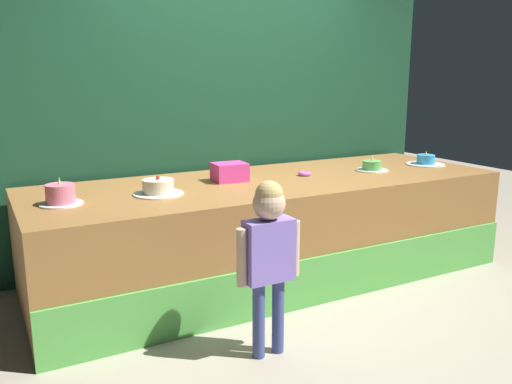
{
  "coord_description": "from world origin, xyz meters",
  "views": [
    {
      "loc": [
        -2.03,
        -2.87,
        1.6
      ],
      "look_at": [
        -0.28,
        0.38,
        0.78
      ],
      "focal_mm": 37.07,
      "sensor_mm": 36.0,
      "label": 1
    }
  ],
  "objects_px": {
    "donut": "(304,174)",
    "cake_center_right": "(372,166)",
    "child_figure": "(269,245)",
    "pink_box": "(230,172)",
    "cake_far_right": "(426,161)",
    "cake_far_left": "(61,195)",
    "cake_center_left": "(158,188)"
  },
  "relations": [
    {
      "from": "child_figure",
      "to": "donut",
      "type": "distance_m",
      "value": 1.44
    },
    {
      "from": "cake_center_right",
      "to": "cake_far_right",
      "type": "height_order",
      "value": "cake_center_right"
    },
    {
      "from": "child_figure",
      "to": "pink_box",
      "type": "relative_size",
      "value": 4.13
    },
    {
      "from": "donut",
      "to": "cake_far_left",
      "type": "distance_m",
      "value": 1.9
    },
    {
      "from": "donut",
      "to": "cake_far_left",
      "type": "height_order",
      "value": "cake_far_left"
    },
    {
      "from": "cake_far_left",
      "to": "cake_center_left",
      "type": "bearing_deg",
      "value": -1.21
    },
    {
      "from": "pink_box",
      "to": "cake_far_right",
      "type": "bearing_deg",
      "value": -5.03
    },
    {
      "from": "pink_box",
      "to": "donut",
      "type": "distance_m",
      "value": 0.64
    },
    {
      "from": "cake_center_left",
      "to": "cake_far_right",
      "type": "distance_m",
      "value": 2.52
    },
    {
      "from": "pink_box",
      "to": "cake_center_left",
      "type": "distance_m",
      "value": 0.66
    },
    {
      "from": "child_figure",
      "to": "cake_far_right",
      "type": "bearing_deg",
      "value": 24.29
    },
    {
      "from": "pink_box",
      "to": "donut",
      "type": "bearing_deg",
      "value": -7.81
    },
    {
      "from": "child_figure",
      "to": "cake_far_right",
      "type": "relative_size",
      "value": 3.01
    },
    {
      "from": "pink_box",
      "to": "donut",
      "type": "xyz_separation_m",
      "value": [
        0.63,
        -0.09,
        -0.05
      ]
    },
    {
      "from": "cake_far_right",
      "to": "child_figure",
      "type": "bearing_deg",
      "value": -155.71
    },
    {
      "from": "cake_center_left",
      "to": "cake_center_right",
      "type": "relative_size",
      "value": 1.25
    },
    {
      "from": "cake_far_right",
      "to": "donut",
      "type": "bearing_deg",
      "value": 176.36
    },
    {
      "from": "pink_box",
      "to": "donut",
      "type": "relative_size",
      "value": 2.39
    },
    {
      "from": "cake_far_right",
      "to": "pink_box",
      "type": "bearing_deg",
      "value": 174.97
    },
    {
      "from": "cake_center_left",
      "to": "donut",
      "type": "bearing_deg",
      "value": 4.65
    },
    {
      "from": "donut",
      "to": "cake_far_left",
      "type": "bearing_deg",
      "value": -177.3
    },
    {
      "from": "cake_far_left",
      "to": "pink_box",
      "type": "bearing_deg",
      "value": 7.93
    },
    {
      "from": "donut",
      "to": "cake_center_right",
      "type": "distance_m",
      "value": 0.64
    },
    {
      "from": "pink_box",
      "to": "cake_far_right",
      "type": "distance_m",
      "value": 1.9
    },
    {
      "from": "cake_far_right",
      "to": "cake_center_left",
      "type": "bearing_deg",
      "value": -179.49
    },
    {
      "from": "cake_far_left",
      "to": "cake_center_left",
      "type": "relative_size",
      "value": 0.79
    },
    {
      "from": "donut",
      "to": "cake_center_right",
      "type": "height_order",
      "value": "cake_center_right"
    },
    {
      "from": "child_figure",
      "to": "cake_far_left",
      "type": "bearing_deg",
      "value": 133.68
    },
    {
      "from": "cake_far_left",
      "to": "cake_far_right",
      "type": "relative_size",
      "value": 0.79
    },
    {
      "from": "cake_center_right",
      "to": "cake_far_right",
      "type": "xyz_separation_m",
      "value": [
        0.63,
        0.0,
        -0.0
      ]
    },
    {
      "from": "cake_center_left",
      "to": "cake_far_right",
      "type": "bearing_deg",
      "value": 0.51
    },
    {
      "from": "pink_box",
      "to": "child_figure",
      "type": "bearing_deg",
      "value": -105.27
    }
  ]
}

